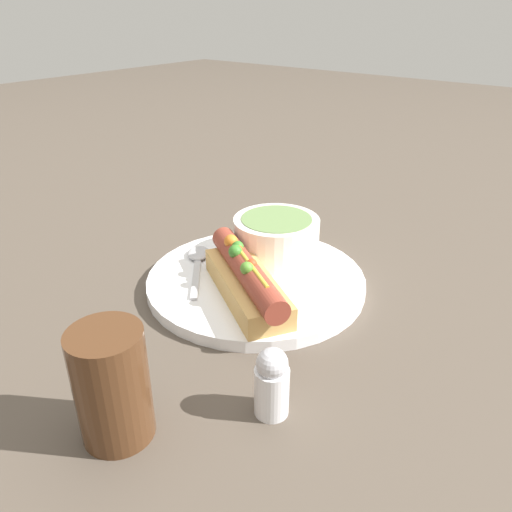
{
  "coord_description": "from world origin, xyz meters",
  "views": [
    {
      "loc": [
        0.36,
        -0.45,
        0.34
      ],
      "look_at": [
        0.0,
        0.0,
        0.04
      ],
      "focal_mm": 35.0,
      "sensor_mm": 36.0,
      "label": 1
    }
  ],
  "objects_px": {
    "soup_bowl": "(276,236)",
    "salt_shaker": "(272,382)",
    "spoon": "(198,258)",
    "drinking_glass": "(112,385)",
    "hot_dog": "(246,279)"
  },
  "relations": [
    {
      "from": "hot_dog",
      "to": "soup_bowl",
      "type": "height_order",
      "value": "hot_dog"
    },
    {
      "from": "soup_bowl",
      "to": "salt_shaker",
      "type": "relative_size",
      "value": 1.69
    },
    {
      "from": "hot_dog",
      "to": "drinking_glass",
      "type": "height_order",
      "value": "drinking_glass"
    },
    {
      "from": "soup_bowl",
      "to": "spoon",
      "type": "height_order",
      "value": "soup_bowl"
    },
    {
      "from": "hot_dog",
      "to": "salt_shaker",
      "type": "distance_m",
      "value": 0.18
    },
    {
      "from": "hot_dog",
      "to": "spoon",
      "type": "height_order",
      "value": "hot_dog"
    },
    {
      "from": "soup_bowl",
      "to": "drinking_glass",
      "type": "bearing_deg",
      "value": -77.32
    },
    {
      "from": "drinking_glass",
      "to": "salt_shaker",
      "type": "xyz_separation_m",
      "value": [
        0.09,
        0.1,
        -0.02
      ]
    },
    {
      "from": "drinking_glass",
      "to": "salt_shaker",
      "type": "height_order",
      "value": "drinking_glass"
    },
    {
      "from": "spoon",
      "to": "salt_shaker",
      "type": "distance_m",
      "value": 0.29
    },
    {
      "from": "soup_bowl",
      "to": "salt_shaker",
      "type": "bearing_deg",
      "value": -54.5
    },
    {
      "from": "soup_bowl",
      "to": "salt_shaker",
      "type": "distance_m",
      "value": 0.29
    },
    {
      "from": "drinking_glass",
      "to": "salt_shaker",
      "type": "relative_size",
      "value": 1.51
    },
    {
      "from": "soup_bowl",
      "to": "salt_shaker",
      "type": "height_order",
      "value": "soup_bowl"
    },
    {
      "from": "soup_bowl",
      "to": "salt_shaker",
      "type": "xyz_separation_m",
      "value": [
        0.17,
        -0.23,
        -0.01
      ]
    }
  ]
}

